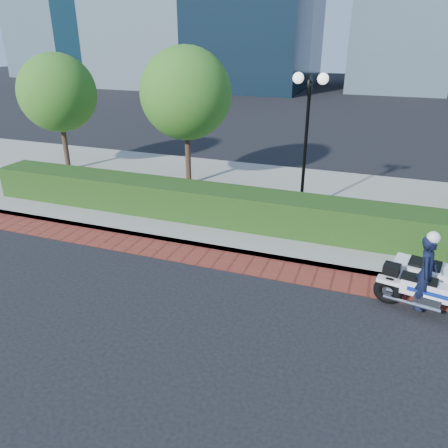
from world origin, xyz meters
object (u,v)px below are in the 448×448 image
(tree_b, at_px, (186,94))
(police_motorcycle, at_px, (430,280))
(lamppost, at_px, (307,123))
(tree_a, at_px, (58,93))

(tree_b, distance_m, police_motorcycle, 10.05)
(lamppost, height_order, police_motorcycle, lamppost)
(tree_a, xyz_separation_m, police_motorcycle, (13.50, -5.40, -2.59))
(tree_b, height_order, police_motorcycle, tree_b)
(tree_a, height_order, tree_b, tree_b)
(tree_a, xyz_separation_m, tree_b, (5.50, 0.00, 0.21))
(lamppost, bearing_deg, tree_a, 172.59)
(tree_b, bearing_deg, police_motorcycle, -34.00)
(tree_b, relative_size, police_motorcycle, 2.14)
(lamppost, height_order, tree_a, tree_a)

